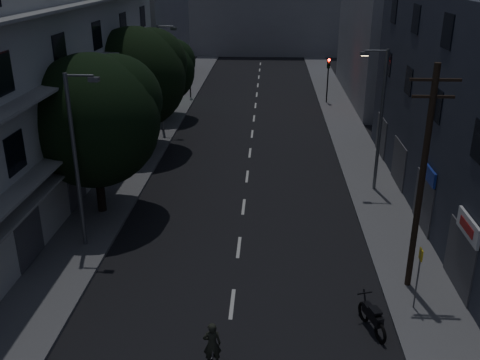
# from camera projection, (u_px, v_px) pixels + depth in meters

# --- Properties ---
(ground) EXTENTS (160.00, 160.00, 0.00)m
(ground) POSITION_uv_depth(u_px,v_px,m) (250.00, 150.00, 37.97)
(ground) COLOR black
(ground) RESTS_ON ground
(sidewalk_left) EXTENTS (3.00, 90.00, 0.15)m
(sidewalk_left) POSITION_uv_depth(u_px,v_px,m) (146.00, 148.00, 38.33)
(sidewalk_left) COLOR #565659
(sidewalk_left) RESTS_ON ground
(sidewalk_right) EXTENTS (3.00, 90.00, 0.15)m
(sidewalk_right) POSITION_uv_depth(u_px,v_px,m) (357.00, 151.00, 37.55)
(sidewalk_right) COLOR #565659
(sidewalk_right) RESTS_ON ground
(lane_markings) EXTENTS (0.15, 60.50, 0.01)m
(lane_markings) POSITION_uv_depth(u_px,v_px,m) (253.00, 126.00, 43.75)
(lane_markings) COLOR beige
(lane_markings) RESTS_ON ground
(building_left) EXTENTS (7.00, 36.00, 14.00)m
(building_left) POSITION_uv_depth(u_px,v_px,m) (30.00, 68.00, 29.48)
(building_left) COLOR #B8B8B2
(building_left) RESTS_ON ground
(building_far_left) EXTENTS (6.00, 20.00, 16.00)m
(building_far_left) POSITION_uv_depth(u_px,v_px,m) (146.00, 7.00, 56.86)
(building_far_left) COLOR slate
(building_far_left) RESTS_ON ground
(building_far_right) EXTENTS (6.00, 20.00, 13.00)m
(building_far_right) POSITION_uv_depth(u_px,v_px,m) (384.00, 30.00, 50.63)
(building_far_right) COLOR slate
(building_far_right) RESTS_ON ground
(building_far_end) EXTENTS (24.00, 8.00, 10.00)m
(building_far_end) POSITION_uv_depth(u_px,v_px,m) (262.00, 18.00, 77.72)
(building_far_end) COLOR slate
(building_far_end) RESTS_ON ground
(tree_near) EXTENTS (6.70, 6.70, 8.26)m
(tree_near) POSITION_uv_depth(u_px,v_px,m) (94.00, 116.00, 26.55)
(tree_near) COLOR black
(tree_near) RESTS_ON sidewalk_left
(tree_mid) EXTENTS (6.85, 6.85, 8.42)m
(tree_mid) POSITION_uv_depth(u_px,v_px,m) (136.00, 74.00, 36.00)
(tree_mid) COLOR black
(tree_mid) RESTS_ON sidewalk_left
(tree_far) EXTENTS (5.35, 5.35, 6.61)m
(tree_far) POSITION_uv_depth(u_px,v_px,m) (163.00, 68.00, 44.19)
(tree_far) COLOR black
(tree_far) RESTS_ON sidewalk_left
(traffic_signal_far_right) EXTENTS (0.28, 0.37, 4.10)m
(traffic_signal_far_right) POSITION_uv_depth(u_px,v_px,m) (328.00, 71.00, 49.46)
(traffic_signal_far_right) COLOR black
(traffic_signal_far_right) RESTS_ON sidewalk_right
(traffic_signal_far_left) EXTENTS (0.28, 0.37, 4.10)m
(traffic_signal_far_left) POSITION_uv_depth(u_px,v_px,m) (190.00, 67.00, 51.35)
(traffic_signal_far_left) COLOR black
(traffic_signal_far_left) RESTS_ON sidewalk_left
(street_lamp_left_near) EXTENTS (1.51, 0.25, 8.00)m
(street_lamp_left_near) POSITION_uv_depth(u_px,v_px,m) (77.00, 154.00, 23.35)
(street_lamp_left_near) COLOR slate
(street_lamp_left_near) RESTS_ON sidewalk_left
(street_lamp_right) EXTENTS (1.51, 0.25, 8.00)m
(street_lamp_right) POSITION_uv_depth(u_px,v_px,m) (379.00, 114.00, 29.53)
(street_lamp_right) COLOR #56595D
(street_lamp_right) RESTS_ON sidewalk_right
(street_lamp_left_far) EXTENTS (1.51, 0.25, 8.00)m
(street_lamp_left_far) POSITION_uv_depth(u_px,v_px,m) (162.00, 73.00, 40.56)
(street_lamp_left_far) COLOR #595D61
(street_lamp_left_far) RESTS_ON sidewalk_left
(utility_pole) EXTENTS (1.80, 0.24, 9.00)m
(utility_pole) POSITION_uv_depth(u_px,v_px,m) (422.00, 177.00, 20.10)
(utility_pole) COLOR black
(utility_pole) RESTS_ON sidewalk_right
(bus_stop_sign) EXTENTS (0.06, 0.35, 2.52)m
(bus_stop_sign) POSITION_uv_depth(u_px,v_px,m) (419.00, 268.00, 19.75)
(bus_stop_sign) COLOR #595B60
(bus_stop_sign) RESTS_ON sidewalk_right
(motorcycle) EXTENTS (0.86, 1.96, 1.30)m
(motorcycle) POSITION_uv_depth(u_px,v_px,m) (372.00, 318.00, 19.20)
(motorcycle) COLOR black
(motorcycle) RESTS_ON ground
(cyclist) EXTENTS (0.78, 1.65, 2.01)m
(cyclist) POSITION_uv_depth(u_px,v_px,m) (212.00, 358.00, 17.01)
(cyclist) COLOR black
(cyclist) RESTS_ON ground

